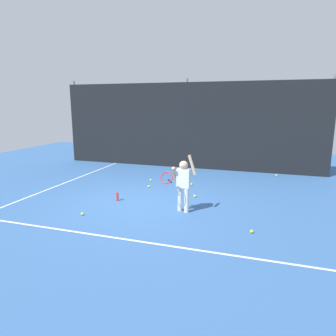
{
  "coord_description": "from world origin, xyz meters",
  "views": [
    {
      "loc": [
        2.99,
        -6.8,
        2.47
      ],
      "look_at": [
        0.62,
        0.46,
        0.85
      ],
      "focal_mm": 32.43,
      "sensor_mm": 36.0,
      "label": 1
    }
  ],
  "objects_px": {
    "tennis_player": "(183,181)",
    "tennis_ball_6": "(151,180)",
    "tennis_ball_3": "(276,175)",
    "tennis_ball_5": "(149,186)",
    "water_bottle": "(117,196)",
    "tennis_ball_4": "(191,184)",
    "tennis_ball_1": "(195,196)",
    "tennis_ball_2": "(252,232)",
    "tennis_ball_0": "(82,214)"
  },
  "relations": [
    {
      "from": "water_bottle",
      "to": "tennis_ball_0",
      "type": "relative_size",
      "value": 3.33
    },
    {
      "from": "tennis_ball_3",
      "to": "tennis_ball_2",
      "type": "bearing_deg",
      "value": -96.23
    },
    {
      "from": "tennis_ball_3",
      "to": "tennis_ball_6",
      "type": "relative_size",
      "value": 1.0
    },
    {
      "from": "water_bottle",
      "to": "tennis_ball_6",
      "type": "xyz_separation_m",
      "value": [
        0.09,
        2.17,
        -0.08
      ]
    },
    {
      "from": "tennis_player",
      "to": "tennis_ball_1",
      "type": "xyz_separation_m",
      "value": [
        0.02,
        1.17,
        -0.69
      ]
    },
    {
      "from": "tennis_ball_4",
      "to": "tennis_ball_6",
      "type": "bearing_deg",
      "value": 175.15
    },
    {
      "from": "tennis_player",
      "to": "tennis_ball_5",
      "type": "distance_m",
      "value": 2.38
    },
    {
      "from": "tennis_ball_0",
      "to": "tennis_ball_5",
      "type": "height_order",
      "value": "same"
    },
    {
      "from": "tennis_ball_0",
      "to": "tennis_ball_4",
      "type": "height_order",
      "value": "same"
    },
    {
      "from": "tennis_ball_2",
      "to": "tennis_ball_6",
      "type": "height_order",
      "value": "same"
    },
    {
      "from": "tennis_ball_1",
      "to": "tennis_ball_5",
      "type": "height_order",
      "value": "same"
    },
    {
      "from": "tennis_ball_1",
      "to": "tennis_player",
      "type": "bearing_deg",
      "value": -91.21
    },
    {
      "from": "tennis_ball_3",
      "to": "tennis_ball_1",
      "type": "bearing_deg",
      "value": -123.35
    },
    {
      "from": "water_bottle",
      "to": "tennis_ball_4",
      "type": "relative_size",
      "value": 3.33
    },
    {
      "from": "tennis_ball_2",
      "to": "tennis_ball_4",
      "type": "relative_size",
      "value": 1.0
    },
    {
      "from": "tennis_ball_3",
      "to": "tennis_ball_4",
      "type": "height_order",
      "value": "same"
    },
    {
      "from": "tennis_player",
      "to": "tennis_ball_1",
      "type": "height_order",
      "value": "tennis_player"
    },
    {
      "from": "tennis_ball_1",
      "to": "tennis_ball_3",
      "type": "distance_m",
      "value": 3.91
    },
    {
      "from": "water_bottle",
      "to": "tennis_ball_0",
      "type": "height_order",
      "value": "water_bottle"
    },
    {
      "from": "tennis_player",
      "to": "tennis_ball_1",
      "type": "bearing_deg",
      "value": 90.25
    },
    {
      "from": "tennis_ball_5",
      "to": "tennis_player",
      "type": "bearing_deg",
      "value": -48.09
    },
    {
      "from": "water_bottle",
      "to": "tennis_ball_3",
      "type": "distance_m",
      "value": 5.79
    },
    {
      "from": "tennis_ball_2",
      "to": "tennis_ball_5",
      "type": "distance_m",
      "value": 3.97
    },
    {
      "from": "water_bottle",
      "to": "tennis_ball_4",
      "type": "xyz_separation_m",
      "value": [
        1.48,
        2.06,
        -0.08
      ]
    },
    {
      "from": "water_bottle",
      "to": "tennis_ball_5",
      "type": "distance_m",
      "value": 1.46
    },
    {
      "from": "tennis_ball_1",
      "to": "tennis_ball_5",
      "type": "distance_m",
      "value": 1.63
    },
    {
      "from": "tennis_ball_0",
      "to": "tennis_ball_3",
      "type": "distance_m",
      "value": 6.86
    },
    {
      "from": "tennis_ball_4",
      "to": "tennis_ball_5",
      "type": "xyz_separation_m",
      "value": [
        -1.17,
        -0.63,
        0.0
      ]
    },
    {
      "from": "water_bottle",
      "to": "tennis_ball_6",
      "type": "height_order",
      "value": "water_bottle"
    },
    {
      "from": "tennis_ball_2",
      "to": "tennis_ball_5",
      "type": "relative_size",
      "value": 1.0
    },
    {
      "from": "tennis_player",
      "to": "tennis_ball_3",
      "type": "relative_size",
      "value": 20.46
    },
    {
      "from": "tennis_ball_3",
      "to": "tennis_ball_6",
      "type": "height_order",
      "value": "same"
    },
    {
      "from": "tennis_ball_0",
      "to": "tennis_ball_1",
      "type": "height_order",
      "value": "same"
    },
    {
      "from": "tennis_player",
      "to": "tennis_ball_4",
      "type": "relative_size",
      "value": 20.46
    },
    {
      "from": "tennis_ball_3",
      "to": "tennis_ball_4",
      "type": "relative_size",
      "value": 1.0
    },
    {
      "from": "tennis_ball_0",
      "to": "tennis_ball_2",
      "type": "bearing_deg",
      "value": 3.01
    },
    {
      "from": "tennis_ball_3",
      "to": "tennis_ball_5",
      "type": "bearing_deg",
      "value": -143.4
    },
    {
      "from": "tennis_ball_0",
      "to": "tennis_ball_6",
      "type": "xyz_separation_m",
      "value": [
        0.35,
        3.38,
        0.0
      ]
    },
    {
      "from": "tennis_player",
      "to": "tennis_ball_5",
      "type": "relative_size",
      "value": 20.46
    },
    {
      "from": "tennis_player",
      "to": "tennis_ball_6",
      "type": "height_order",
      "value": "tennis_player"
    },
    {
      "from": "tennis_ball_1",
      "to": "tennis_ball_2",
      "type": "bearing_deg",
      "value": -50.52
    },
    {
      "from": "tennis_ball_6",
      "to": "water_bottle",
      "type": "bearing_deg",
      "value": -92.49
    },
    {
      "from": "water_bottle",
      "to": "tennis_ball_5",
      "type": "bearing_deg",
      "value": 77.54
    },
    {
      "from": "tennis_ball_6",
      "to": "tennis_ball_0",
      "type": "bearing_deg",
      "value": -95.85
    },
    {
      "from": "tennis_ball_4",
      "to": "tennis_player",
      "type": "bearing_deg",
      "value": -81.38
    },
    {
      "from": "water_bottle",
      "to": "tennis_ball_5",
      "type": "height_order",
      "value": "water_bottle"
    },
    {
      "from": "tennis_player",
      "to": "tennis_ball_6",
      "type": "bearing_deg",
      "value": 126.98
    },
    {
      "from": "tennis_ball_3",
      "to": "tennis_ball_4",
      "type": "bearing_deg",
      "value": -140.05
    },
    {
      "from": "tennis_player",
      "to": "tennis_ball_6",
      "type": "distance_m",
      "value": 3.08
    },
    {
      "from": "tennis_ball_1",
      "to": "tennis_ball_5",
      "type": "relative_size",
      "value": 1.0
    }
  ]
}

